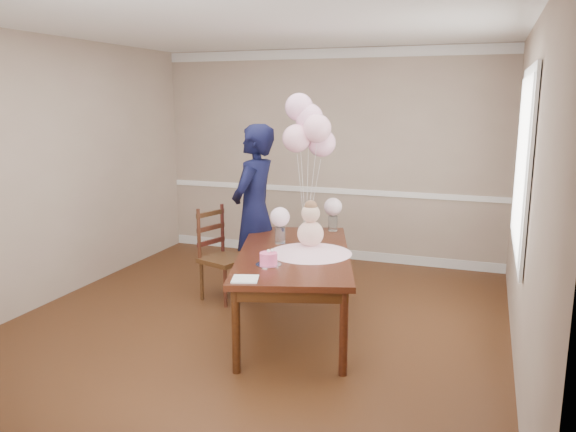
{
  "coord_description": "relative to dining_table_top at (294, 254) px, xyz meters",
  "views": [
    {
      "loc": [
        1.94,
        -4.52,
        2.07
      ],
      "look_at": [
        0.3,
        0.09,
        1.05
      ],
      "focal_mm": 35.0,
      "sensor_mm": 36.0,
      "label": 1
    }
  ],
  "objects": [
    {
      "name": "floor",
      "position": [
        -0.36,
        -0.09,
        -0.7
      ],
      "size": [
        4.5,
        5.0,
        0.0
      ],
      "primitive_type": "cube",
      "color": "#351B0D",
      "rests_on": "ground"
    },
    {
      "name": "ceiling",
      "position": [
        -0.36,
        -0.09,
        2.0
      ],
      "size": [
        4.5,
        5.0,
        0.02
      ],
      "primitive_type": "cube",
      "color": "white",
      "rests_on": "wall_back"
    },
    {
      "name": "wall_back",
      "position": [
        -0.36,
        2.41,
        0.65
      ],
      "size": [
        4.5,
        0.02,
        2.7
      ],
      "primitive_type": "cube",
      "color": "gray",
      "rests_on": "floor"
    },
    {
      "name": "wall_front",
      "position": [
        -0.36,
        -2.59,
        0.65
      ],
      "size": [
        4.5,
        0.02,
        2.7
      ],
      "primitive_type": "cube",
      "color": "gray",
      "rests_on": "floor"
    },
    {
      "name": "wall_left",
      "position": [
        -2.61,
        -0.09,
        0.65
      ],
      "size": [
        0.02,
        5.0,
        2.7
      ],
      "primitive_type": "cube",
      "color": "gray",
      "rests_on": "floor"
    },
    {
      "name": "wall_right",
      "position": [
        1.89,
        -0.09,
        0.65
      ],
      "size": [
        0.02,
        5.0,
        2.7
      ],
      "primitive_type": "cube",
      "color": "gray",
      "rests_on": "floor"
    },
    {
      "name": "chair_rail_trim",
      "position": [
        -0.36,
        2.4,
        0.2
      ],
      "size": [
        4.5,
        0.02,
        0.07
      ],
      "primitive_type": "cube",
      "color": "white",
      "rests_on": "wall_back"
    },
    {
      "name": "crown_molding",
      "position": [
        -0.36,
        2.4,
        1.93
      ],
      "size": [
        4.5,
        0.02,
        0.12
      ],
      "primitive_type": "cube",
      "color": "silver",
      "rests_on": "wall_back"
    },
    {
      "name": "baseboard_trim",
      "position": [
        -0.36,
        2.4,
        -0.64
      ],
      "size": [
        4.5,
        0.02,
        0.12
      ],
      "primitive_type": "cube",
      "color": "silver",
      "rests_on": "floor"
    },
    {
      "name": "window_frame",
      "position": [
        1.87,
        0.41,
        0.85
      ],
      "size": [
        0.02,
        1.66,
        1.56
      ],
      "primitive_type": "cube",
      "color": "white",
      "rests_on": "wall_right"
    },
    {
      "name": "window_blinds",
      "position": [
        1.85,
        0.41,
        0.85
      ],
      "size": [
        0.01,
        1.5,
        1.4
      ],
      "primitive_type": "cube",
      "color": "silver",
      "rests_on": "wall_right"
    },
    {
      "name": "dining_table_top",
      "position": [
        0.0,
        0.0,
        0.0
      ],
      "size": [
        1.49,
        2.14,
        0.05
      ],
      "primitive_type": "cube",
      "rotation": [
        0.0,
        0.0,
        0.29
      ],
      "color": "black",
      "rests_on": "table_leg_fl"
    },
    {
      "name": "table_apron",
      "position": [
        -0.0,
        0.0,
        -0.07
      ],
      "size": [
        1.37,
        2.02,
        0.1
      ],
      "primitive_type": "cube",
      "rotation": [
        0.0,
        0.0,
        0.29
      ],
      "color": "black",
      "rests_on": "table_leg_fl"
    },
    {
      "name": "table_leg_fl",
      "position": [
        -0.13,
        -0.97,
        -0.36
      ],
      "size": [
        0.08,
        0.08,
        0.68
      ],
      "primitive_type": "cylinder",
      "rotation": [
        0.0,
        0.0,
        0.29
      ],
      "color": "black",
      "rests_on": "floor"
    },
    {
      "name": "table_leg_fr",
      "position": [
        0.65,
        -0.74,
        -0.36
      ],
      "size": [
        0.08,
        0.08,
        0.68
      ],
      "primitive_type": "cylinder",
      "rotation": [
        0.0,
        0.0,
        0.29
      ],
      "color": "black",
      "rests_on": "floor"
    },
    {
      "name": "table_leg_bl",
      "position": [
        -0.65,
        0.74,
        -0.36
      ],
      "size": [
        0.08,
        0.08,
        0.68
      ],
      "primitive_type": "cylinder",
      "rotation": [
        0.0,
        0.0,
        0.29
      ],
      "color": "black",
      "rests_on": "floor"
    },
    {
      "name": "table_leg_br",
      "position": [
        0.13,
        0.97,
        -0.36
      ],
      "size": [
        0.08,
        0.08,
        0.68
      ],
      "primitive_type": "cylinder",
      "rotation": [
        0.0,
        0.0,
        0.29
      ],
      "color": "black",
      "rests_on": "floor"
    },
    {
      "name": "baby_skirt",
      "position": [
        0.15,
        -0.0,
        0.07
      ],
      "size": [
        0.92,
        0.92,
        0.1
      ],
      "primitive_type": "cone",
      "rotation": [
        0.0,
        0.0,
        0.29
      ],
      "color": "#FFBBD0",
      "rests_on": "dining_table_top"
    },
    {
      "name": "baby_torso",
      "position": [
        0.15,
        -0.0,
        0.2
      ],
      "size": [
        0.23,
        0.23,
        0.23
      ],
      "primitive_type": "sphere",
      "color": "#FB9EB7",
      "rests_on": "baby_skirt"
    },
    {
      "name": "baby_head",
      "position": [
        0.15,
        -0.0,
        0.38
      ],
      "size": [
        0.17,
        0.17,
        0.17
      ],
      "primitive_type": "sphere",
      "color": "beige",
      "rests_on": "baby_torso"
    },
    {
      "name": "baby_hair",
      "position": [
        0.15,
        -0.0,
        0.44
      ],
      "size": [
        0.12,
        0.12,
        0.12
      ],
      "primitive_type": "sphere",
      "color": "brown",
      "rests_on": "baby_head"
    },
    {
      "name": "cake_platter",
      "position": [
        -0.06,
        -0.48,
        0.03
      ],
      "size": [
        0.27,
        0.27,
        0.01
      ],
      "primitive_type": "cylinder",
      "rotation": [
        0.0,
        0.0,
        0.29
      ],
      "color": "silver",
      "rests_on": "dining_table_top"
    },
    {
      "name": "birthday_cake",
      "position": [
        -0.06,
        -0.48,
        0.08
      ],
      "size": [
        0.18,
        0.18,
        0.1
      ],
      "primitive_type": "cylinder",
      "rotation": [
        0.0,
        0.0,
        0.29
      ],
      "color": "#FA4E8E",
      "rests_on": "cake_platter"
    },
    {
      "name": "cake_flower_a",
      "position": [
        -0.06,
        -0.48,
        0.14
      ],
      "size": [
        0.03,
        0.03,
        0.03
      ],
      "primitive_type": "sphere",
      "color": "white",
      "rests_on": "birthday_cake"
    },
    {
      "name": "cake_flower_b",
      "position": [
        -0.04,
        -0.45,
        0.14
      ],
      "size": [
        0.03,
        0.03,
        0.03
      ],
      "primitive_type": "sphere",
      "color": "white",
      "rests_on": "birthday_cake"
    },
    {
      "name": "rose_vase_near",
      "position": [
        -0.22,
        0.24,
        0.1
      ],
      "size": [
        0.12,
        0.12,
        0.16
      ],
      "primitive_type": "cylinder",
      "rotation": [
        0.0,
        0.0,
        0.29
      ],
      "color": "silver",
      "rests_on": "dining_table_top"
    },
    {
      "name": "roses_near",
      "position": [
        -0.22,
        0.24,
        0.28
      ],
      "size": [
        0.18,
        0.18,
        0.18
      ],
      "primitive_type": "sphere",
      "color": "#F8D0E2",
      "rests_on": "rose_vase_near"
    },
    {
      "name": "rose_vase_far",
      "position": [
        0.12,
        0.9,
        0.1
      ],
      "size": [
        0.12,
        0.12,
        0.16
      ],
      "primitive_type": "cylinder",
      "rotation": [
        0.0,
        0.0,
        0.29
      ],
      "color": "silver",
      "rests_on": "dining_table_top"
    },
    {
      "name": "roses_far",
      "position": [
        0.12,
        0.9,
        0.28
      ],
      "size": [
        0.18,
        0.18,
        0.18
      ],
      "primitive_type": "sphere",
      "color": "silver",
      "rests_on": "rose_vase_far"
    },
    {
      "name": "napkin",
      "position": [
        -0.09,
        -0.89,
        0.03
      ],
      "size": [
        0.24,
        0.24,
        0.01
      ],
      "primitive_type": "cube",
      "rotation": [
        0.0,
        0.0,
        0.29
      ],
      "color": "white",
      "rests_on": "dining_table_top"
    },
    {
      "name": "balloon_weight",
      "position": [
        -0.06,
        0.54,
        0.03
      ],
      "size": [
        0.05,
        0.05,
        0.02
      ],
      "primitive_type": "cylinder",
      "rotation": [
        0.0,
        0.0,
        0.29
      ],
      "color": "silver",
      "rests_on": "dining_table_top"
    },
    {
      "name": "balloon_a",
      "position": [
        -0.15,
        0.51,
        1.0
      ],
      "size": [
        0.27,
        0.27,
        0.27
      ],
      "primitive_type": "sphere",
      "color": "#FFB4C7",
      "rests_on": "balloon_ribbon_a"
    },
    {
      "name": "balloon_b",
      "position": [
        0.05,
        0.52,
        1.09
      ],
      "size": [
        0.27,
        0.27,
        0.27
      ],
      "primitive_type": "sphere",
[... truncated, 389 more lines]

